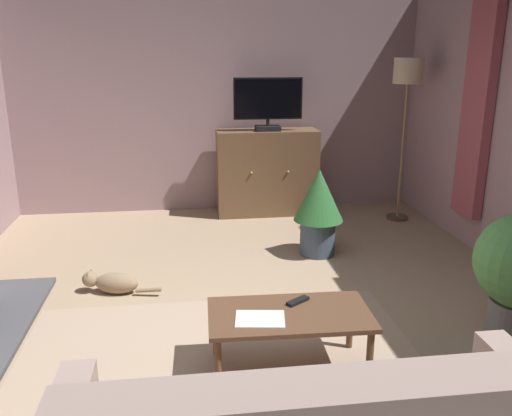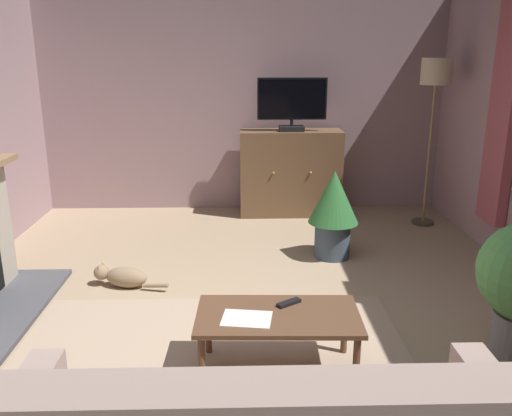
{
  "view_description": "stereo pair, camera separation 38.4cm",
  "coord_description": "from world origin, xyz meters",
  "px_view_note": "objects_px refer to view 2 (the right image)",
  "views": [
    {
      "loc": [
        -0.4,
        -3.39,
        1.97
      ],
      "look_at": [
        0.08,
        0.26,
        0.89
      ],
      "focal_mm": 37.14,
      "sensor_mm": 36.0,
      "label": 1
    },
    {
      "loc": [
        -0.02,
        -3.42,
        1.97
      ],
      "look_at": [
        0.08,
        0.26,
        0.89
      ],
      "focal_mm": 37.14,
      "sensor_mm": 36.0,
      "label": 2
    }
  ],
  "objects_px": {
    "tv_cabinet": "(290,174)",
    "tv_remote": "(289,303)",
    "floor_lamp": "(435,86)",
    "television": "(292,103)",
    "coffee_table": "(278,321)",
    "potted_plant_tall_palm_by_window": "(334,208)",
    "folded_newspaper": "(246,319)",
    "cat": "(123,276)"
  },
  "relations": [
    {
      "from": "television",
      "to": "cat",
      "type": "distance_m",
      "value": 2.99
    },
    {
      "from": "folded_newspaper",
      "to": "cat",
      "type": "height_order",
      "value": "folded_newspaper"
    },
    {
      "from": "tv_cabinet",
      "to": "folded_newspaper",
      "type": "xyz_separation_m",
      "value": [
        -0.59,
        -3.56,
        -0.09
      ]
    },
    {
      "from": "television",
      "to": "tv_remote",
      "type": "relative_size",
      "value": 4.89
    },
    {
      "from": "coffee_table",
      "to": "folded_newspaper",
      "type": "bearing_deg",
      "value": -162.33
    },
    {
      "from": "coffee_table",
      "to": "floor_lamp",
      "type": "bearing_deg",
      "value": 57.18
    },
    {
      "from": "tv_cabinet",
      "to": "folded_newspaper",
      "type": "relative_size",
      "value": 4.17
    },
    {
      "from": "television",
      "to": "cat",
      "type": "height_order",
      "value": "television"
    },
    {
      "from": "cat",
      "to": "floor_lamp",
      "type": "distance_m",
      "value": 3.94
    },
    {
      "from": "potted_plant_tall_palm_by_window",
      "to": "cat",
      "type": "bearing_deg",
      "value": -161.24
    },
    {
      "from": "television",
      "to": "floor_lamp",
      "type": "distance_m",
      "value": 1.63
    },
    {
      "from": "tv_cabinet",
      "to": "coffee_table",
      "type": "height_order",
      "value": "tv_cabinet"
    },
    {
      "from": "floor_lamp",
      "to": "cat",
      "type": "bearing_deg",
      "value": -152.26
    },
    {
      "from": "tv_cabinet",
      "to": "television",
      "type": "relative_size",
      "value": 1.5
    },
    {
      "from": "cat",
      "to": "tv_cabinet",
      "type": "bearing_deg",
      "value": 52.59
    },
    {
      "from": "tv_cabinet",
      "to": "potted_plant_tall_palm_by_window",
      "type": "height_order",
      "value": "tv_cabinet"
    },
    {
      "from": "tv_cabinet",
      "to": "folded_newspaper",
      "type": "bearing_deg",
      "value": -99.35
    },
    {
      "from": "television",
      "to": "coffee_table",
      "type": "bearing_deg",
      "value": -96.44
    },
    {
      "from": "cat",
      "to": "television",
      "type": "bearing_deg",
      "value": 51.9
    },
    {
      "from": "floor_lamp",
      "to": "tv_remote",
      "type": "bearing_deg",
      "value": -122.87
    },
    {
      "from": "tv_remote",
      "to": "floor_lamp",
      "type": "bearing_deg",
      "value": -157.08
    },
    {
      "from": "folded_newspaper",
      "to": "potted_plant_tall_palm_by_window",
      "type": "distance_m",
      "value": 2.24
    },
    {
      "from": "television",
      "to": "tv_remote",
      "type": "height_order",
      "value": "television"
    },
    {
      "from": "tv_cabinet",
      "to": "floor_lamp",
      "type": "xyz_separation_m",
      "value": [
        1.56,
        -0.47,
        1.11
      ]
    },
    {
      "from": "television",
      "to": "tv_cabinet",
      "type": "bearing_deg",
      "value": 90.0
    },
    {
      "from": "coffee_table",
      "to": "potted_plant_tall_palm_by_window",
      "type": "height_order",
      "value": "potted_plant_tall_palm_by_window"
    },
    {
      "from": "television",
      "to": "potted_plant_tall_palm_by_window",
      "type": "relative_size",
      "value": 0.94
    },
    {
      "from": "tv_remote",
      "to": "folded_newspaper",
      "type": "distance_m",
      "value": 0.34
    },
    {
      "from": "television",
      "to": "folded_newspaper",
      "type": "xyz_separation_m",
      "value": [
        -0.59,
        -3.51,
        -0.98
      ]
    },
    {
      "from": "folded_newspaper",
      "to": "potted_plant_tall_palm_by_window",
      "type": "height_order",
      "value": "potted_plant_tall_palm_by_window"
    },
    {
      "from": "tv_remote",
      "to": "television",
      "type": "bearing_deg",
      "value": -129.55
    },
    {
      "from": "coffee_table",
      "to": "folded_newspaper",
      "type": "height_order",
      "value": "folded_newspaper"
    },
    {
      "from": "folded_newspaper",
      "to": "floor_lamp",
      "type": "xyz_separation_m",
      "value": [
        2.15,
        3.09,
        1.2
      ]
    },
    {
      "from": "folded_newspaper",
      "to": "cat",
      "type": "xyz_separation_m",
      "value": [
        -1.07,
        1.39,
        -0.32
      ]
    },
    {
      "from": "tv_cabinet",
      "to": "coffee_table",
      "type": "xyz_separation_m",
      "value": [
        -0.39,
        -3.5,
        -0.14
      ]
    },
    {
      "from": "tv_cabinet",
      "to": "tv_remote",
      "type": "xyz_separation_m",
      "value": [
        -0.31,
        -3.37,
        -0.08
      ]
    },
    {
      "from": "tv_cabinet",
      "to": "tv_remote",
      "type": "distance_m",
      "value": 3.39
    },
    {
      "from": "tv_remote",
      "to": "potted_plant_tall_palm_by_window",
      "type": "xyz_separation_m",
      "value": [
        0.6,
        1.86,
        0.08
      ]
    },
    {
      "from": "television",
      "to": "coffee_table",
      "type": "height_order",
      "value": "television"
    },
    {
      "from": "cat",
      "to": "floor_lamp",
      "type": "relative_size",
      "value": 0.35
    },
    {
      "from": "coffee_table",
      "to": "cat",
      "type": "xyz_separation_m",
      "value": [
        -1.27,
        1.33,
        -0.27
      ]
    },
    {
      "from": "potted_plant_tall_palm_by_window",
      "to": "floor_lamp",
      "type": "distance_m",
      "value": 1.98
    }
  ]
}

